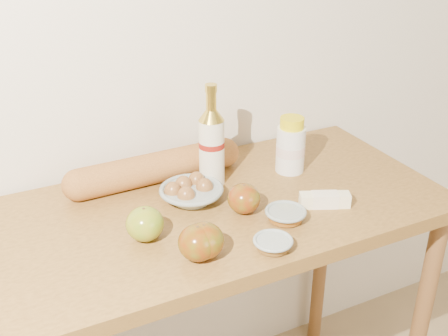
% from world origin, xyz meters
% --- Properties ---
extents(back_wall, '(3.50, 0.02, 2.60)m').
position_xyz_m(back_wall, '(0.00, 1.51, 1.30)').
color(back_wall, silver).
rests_on(back_wall, ground).
extents(table, '(1.20, 0.60, 0.90)m').
position_xyz_m(table, '(0.00, 1.18, 0.78)').
color(table, olive).
rests_on(table, ground).
extents(bourbon_bottle, '(0.08, 0.08, 0.29)m').
position_xyz_m(bourbon_bottle, '(0.03, 1.29, 1.02)').
color(bourbon_bottle, beige).
rests_on(bourbon_bottle, table).
extents(cream_bottle, '(0.10, 0.10, 0.17)m').
position_xyz_m(cream_bottle, '(0.27, 1.26, 0.98)').
color(cream_bottle, white).
rests_on(cream_bottle, table).
extents(egg_bowl, '(0.21, 0.21, 0.06)m').
position_xyz_m(egg_bowl, '(-0.06, 1.23, 0.92)').
color(egg_bowl, gray).
rests_on(egg_bowl, table).
extents(baguette, '(0.52, 0.10, 0.09)m').
position_xyz_m(baguette, '(-0.10, 1.37, 0.94)').
color(baguette, '#BB7939').
rests_on(baguette, table).
extents(apple_yellowgreen, '(0.10, 0.10, 0.08)m').
position_xyz_m(apple_yellowgreen, '(-0.22, 1.11, 0.94)').
color(apple_yellowgreen, '#A18C20').
rests_on(apple_yellowgreen, table).
extents(apple_redgreen_front, '(0.10, 0.10, 0.08)m').
position_xyz_m(apple_redgreen_front, '(-0.13, 0.99, 0.94)').
color(apple_redgreen_front, '#911007').
rests_on(apple_redgreen_front, table).
extents(apple_redgreen_right, '(0.10, 0.10, 0.08)m').
position_xyz_m(apple_redgreen_right, '(0.04, 1.12, 0.94)').
color(apple_redgreen_right, '#99080A').
rests_on(apple_redgreen_right, table).
extents(sugar_bowl, '(0.11, 0.11, 0.03)m').
position_xyz_m(sugar_bowl, '(0.02, 0.94, 0.91)').
color(sugar_bowl, '#95A39E').
rests_on(sugar_bowl, table).
extents(syrup_bowl, '(0.10, 0.10, 0.03)m').
position_xyz_m(syrup_bowl, '(0.11, 1.04, 0.92)').
color(syrup_bowl, gray).
rests_on(syrup_bowl, table).
extents(butter_stick, '(0.13, 0.09, 0.04)m').
position_xyz_m(butter_stick, '(0.24, 1.05, 0.92)').
color(butter_stick, '#FFF6C5').
rests_on(butter_stick, table).
extents(apple_extra, '(0.10, 0.10, 0.08)m').
position_xyz_m(apple_extra, '(-0.15, 0.99, 0.94)').
color(apple_extra, '#911007').
rests_on(apple_extra, table).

